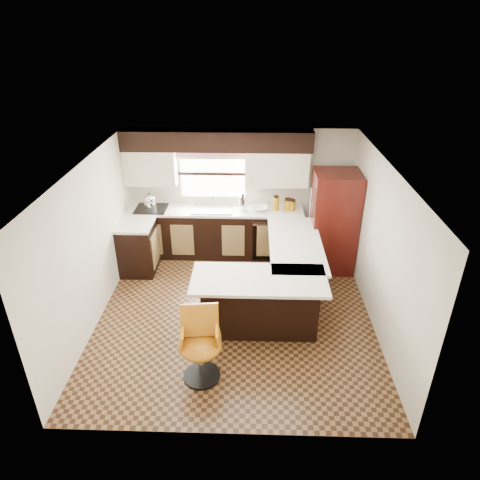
{
  "coord_description": "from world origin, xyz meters",
  "views": [
    {
      "loc": [
        0.25,
        -5.43,
        4.18
      ],
      "look_at": [
        0.06,
        0.45,
        1.07
      ],
      "focal_mm": 32.0,
      "sensor_mm": 36.0,
      "label": 1
    }
  ],
  "objects_px": {
    "peninsula_long": "(291,269)",
    "bar_chair": "(200,347)",
    "refrigerator": "(333,222)",
    "peninsula_return": "(260,304)"
  },
  "relations": [
    {
      "from": "peninsula_return",
      "to": "refrigerator",
      "type": "height_order",
      "value": "refrigerator"
    },
    {
      "from": "refrigerator",
      "to": "bar_chair",
      "type": "xyz_separation_m",
      "value": [
        -2.06,
        -2.84,
        -0.42
      ]
    },
    {
      "from": "peninsula_long",
      "to": "bar_chair",
      "type": "relative_size",
      "value": 1.97
    },
    {
      "from": "peninsula_long",
      "to": "refrigerator",
      "type": "relative_size",
      "value": 1.07
    },
    {
      "from": "refrigerator",
      "to": "peninsula_return",
      "type": "bearing_deg",
      "value": -125.54
    },
    {
      "from": "peninsula_return",
      "to": "refrigerator",
      "type": "bearing_deg",
      "value": 54.46
    },
    {
      "from": "peninsula_return",
      "to": "bar_chair",
      "type": "relative_size",
      "value": 1.67
    },
    {
      "from": "peninsula_long",
      "to": "bar_chair",
      "type": "distance_m",
      "value": 2.35
    },
    {
      "from": "peninsula_return",
      "to": "bar_chair",
      "type": "height_order",
      "value": "bar_chair"
    },
    {
      "from": "peninsula_long",
      "to": "peninsula_return",
      "type": "xyz_separation_m",
      "value": [
        -0.53,
        -0.97,
        0.0
      ]
    }
  ]
}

